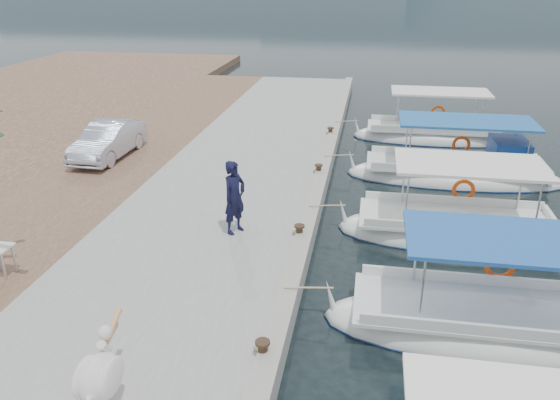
% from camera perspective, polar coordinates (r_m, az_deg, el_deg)
% --- Properties ---
extents(ground, '(400.00, 400.00, 0.00)m').
position_cam_1_polar(ground, '(13.52, 2.62, -8.61)').
color(ground, black).
rests_on(ground, ground).
extents(concrete_quay, '(6.00, 40.00, 0.50)m').
position_cam_1_polar(concrete_quay, '(18.34, -4.73, 0.95)').
color(concrete_quay, gray).
rests_on(concrete_quay, ground).
extents(quay_curb, '(0.44, 40.00, 0.12)m').
position_cam_1_polar(quay_curb, '(17.77, 3.97, 1.32)').
color(quay_curb, gray).
rests_on(quay_curb, concrete_quay).
extents(cobblestone_strip, '(4.00, 40.00, 0.50)m').
position_cam_1_polar(cobblestone_strip, '(20.11, -18.69, 1.78)').
color(cobblestone_strip, brown).
rests_on(cobblestone_strip, ground).
extents(fishing_caique_b, '(6.99, 2.41, 2.83)m').
position_cam_1_polar(fishing_caique_b, '(12.57, 21.06, -12.32)').
color(fishing_caique_b, silver).
rests_on(fishing_caique_b, ground).
extents(fishing_caique_c, '(6.66, 2.49, 2.83)m').
position_cam_1_polar(fishing_caique_c, '(16.46, 17.77, -3.24)').
color(fishing_caique_c, silver).
rests_on(fishing_caique_c, ground).
extents(fishing_caique_d, '(7.80, 2.48, 2.83)m').
position_cam_1_polar(fishing_caique_d, '(20.96, 18.04, 2.52)').
color(fishing_caique_d, silver).
rests_on(fishing_caique_d, ground).
extents(fishing_caique_e, '(7.03, 2.31, 2.83)m').
position_cam_1_polar(fishing_caique_e, '(25.75, 15.54, 6.34)').
color(fishing_caique_e, silver).
rests_on(fishing_caique_e, ground).
extents(mooring_bollards, '(0.28, 20.28, 0.33)m').
position_cam_1_polar(mooring_bollards, '(14.54, 2.04, -3.12)').
color(mooring_bollards, black).
rests_on(mooring_bollards, concrete_quay).
extents(pelican, '(0.65, 1.63, 1.26)m').
position_cam_1_polar(pelican, '(9.51, -18.29, -16.85)').
color(pelican, tan).
rests_on(pelican, concrete_quay).
extents(fisherman, '(0.78, 0.88, 2.01)m').
position_cam_1_polar(fisherman, '(14.51, -4.77, 0.27)').
color(fisherman, black).
rests_on(fisherman, concrete_quay).
extents(parked_car, '(1.50, 4.01, 1.31)m').
position_cam_1_polar(parked_car, '(21.71, -17.52, 5.97)').
color(parked_car, silver).
rests_on(parked_car, cobblestone_strip).
extents(folding_table, '(0.55, 0.55, 0.73)m').
position_cam_1_polar(folding_table, '(14.14, -27.26, -5.14)').
color(folding_table, silver).
rests_on(folding_table, cobblestone_strip).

